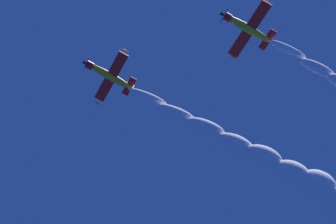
{
  "coord_description": "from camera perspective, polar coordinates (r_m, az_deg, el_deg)",
  "views": [
    {
      "loc": [
        13.15,
        -36.41,
        2.16
      ],
      "look_at": [
        5.77,
        0.51,
        72.37
      ],
      "focal_mm": 60.2,
      "sensor_mm": 36.0,
      "label": 1
    }
  ],
  "objects": [
    {
      "name": "smoke_trail_lead",
      "position": [
        87.07,
        16.11,
        -7.85
      ],
      "size": [
        39.35,
        32.94,
        9.28
      ],
      "color": "white"
    },
    {
      "name": "airplane_lead",
      "position": [
        79.6,
        -6.07,
        3.72
      ],
      "size": [
        7.57,
        7.72,
        2.96
      ],
      "color": "gold"
    },
    {
      "name": "airplane_left_wingman",
      "position": [
        77.1,
        7.93,
        8.45
      ],
      "size": [
        7.54,
        7.76,
        2.95
      ],
      "color": "gold"
    }
  ]
}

